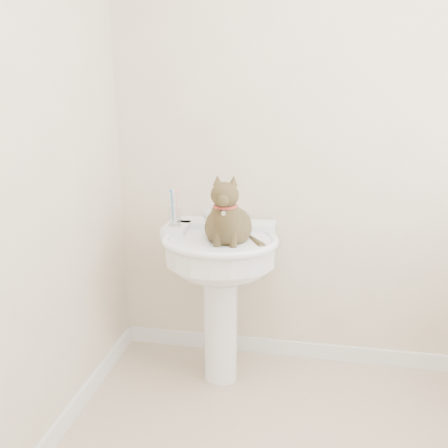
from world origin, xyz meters
The scene contains 7 objects.
wall_back centered at (0.00, 1.10, 1.25)m, with size 2.20×0.00×2.50m, color beige, non-canonical shape.
baseboard_back centered at (0.00, 1.09, 0.04)m, with size 2.20×0.02×0.09m, color white.
pedestal_sink centered at (-0.47, 0.81, 0.64)m, with size 0.60×0.58×0.82m.
faucet centered at (-0.47, 0.95, 0.86)m, with size 0.28×0.12×0.14m.
soap_bar centered at (-0.44, 1.04, 0.83)m, with size 0.09×0.06×0.03m, color gold.
toothbrush_cup centered at (-0.72, 0.86, 0.87)m, with size 0.07×0.07×0.18m.
cat centered at (-0.43, 0.77, 0.88)m, with size 0.25×0.32×0.46m.
Camera 1 is at (-0.06, -1.38, 1.49)m, focal length 38.00 mm.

